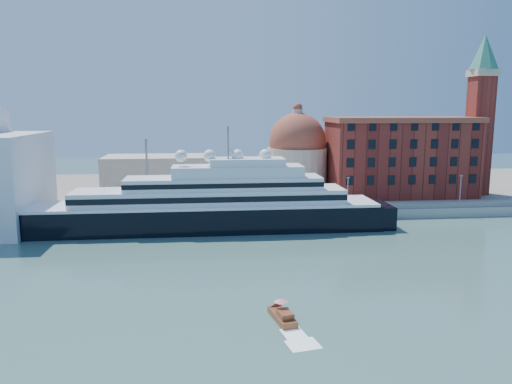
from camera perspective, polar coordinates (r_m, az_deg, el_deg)
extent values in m
plane|color=#345B56|center=(94.68, -2.02, -7.58)|extent=(400.00, 400.00, 0.00)
cube|color=gray|center=(127.23, -3.12, -2.52)|extent=(180.00, 10.00, 2.50)
cube|color=slate|center=(167.54, -3.85, 0.33)|extent=(260.00, 72.00, 2.00)
cube|color=slate|center=(122.45, -3.01, -2.12)|extent=(180.00, 0.10, 1.20)
cube|color=black|center=(116.10, -6.28, -3.20)|extent=(82.94, 12.76, 6.91)
cone|color=black|center=(124.27, -26.85, -3.34)|extent=(10.63, 12.76, 12.76)
cube|color=black|center=(123.09, 13.43, -2.77)|extent=(6.38, 11.70, 6.38)
cube|color=white|center=(115.34, -6.31, -1.39)|extent=(80.81, 12.97, 0.64)
cube|color=white|center=(115.00, -5.27, -0.44)|extent=(61.67, 10.63, 3.19)
cube|color=black|center=(109.77, -5.23, -0.92)|extent=(61.67, 0.15, 1.28)
cube|color=white|center=(114.60, -3.70, 1.05)|extent=(44.66, 9.57, 2.76)
cube|color=white|center=(114.41, -2.12, 2.40)|extent=(29.77, 8.51, 2.55)
cube|color=white|center=(114.32, -1.06, 3.47)|extent=(17.01, 7.44, 1.70)
cylinder|color=slate|center=(113.64, -3.21, 5.68)|extent=(0.32, 0.32, 7.44)
sphere|color=white|center=(113.85, -8.56, 4.09)|extent=(2.76, 2.76, 2.76)
sphere|color=white|center=(113.75, -5.34, 4.15)|extent=(2.76, 2.76, 2.76)
sphere|color=white|center=(114.01, -2.13, 4.20)|extent=(2.76, 2.76, 2.76)
sphere|color=white|center=(114.62, 1.06, 4.23)|extent=(2.76, 2.76, 2.76)
cube|color=white|center=(117.50, -22.40, -4.58)|extent=(12.82, 4.34, 1.71)
cube|color=white|center=(116.59, -21.44, -3.92)|extent=(4.28, 2.69, 1.28)
cube|color=maroon|center=(68.60, 3.01, -14.14)|extent=(3.26, 6.56, 1.05)
cube|color=maroon|center=(67.35, 3.33, -13.79)|extent=(2.14, 2.89, 0.84)
cylinder|color=slate|center=(68.54, 2.87, -12.97)|extent=(0.06, 0.06, 1.67)
cone|color=red|center=(68.18, 2.88, -12.24)|extent=(1.88, 1.88, 0.42)
cube|color=maroon|center=(154.43, 16.16, 3.68)|extent=(42.00, 18.00, 22.00)
cube|color=brown|center=(153.74, 16.36, 7.94)|extent=(43.00, 19.00, 1.50)
cube|color=maroon|center=(164.53, 24.07, 5.84)|extent=(6.00, 6.00, 35.00)
cube|color=beige|center=(164.61, 24.52, 12.27)|extent=(7.00, 7.00, 2.00)
cone|color=#3C8469|center=(165.08, 24.67, 14.34)|extent=(8.40, 8.40, 10.00)
cylinder|color=beige|center=(152.09, 4.69, 2.42)|extent=(18.00, 18.00, 14.00)
sphere|color=brown|center=(151.23, 4.74, 5.81)|extent=(17.00, 17.00, 17.00)
cylinder|color=beige|center=(150.91, 4.78, 8.84)|extent=(3.00, 3.00, 3.00)
cube|color=beige|center=(148.42, -0.50, 1.50)|extent=(18.00, 14.00, 10.00)
cube|color=beige|center=(150.20, -11.27, 1.79)|extent=(30.00, 16.00, 12.00)
cylinder|color=slate|center=(125.39, -16.89, -0.66)|extent=(0.24, 0.24, 8.00)
cube|color=slate|center=(124.75, -16.98, 1.19)|extent=(0.80, 0.30, 0.25)
cylinder|color=slate|center=(123.28, -3.07, -0.43)|extent=(0.24, 0.24, 8.00)
cube|color=slate|center=(122.63, -3.08, 1.46)|extent=(0.80, 0.30, 0.25)
cylinder|color=slate|center=(128.35, 10.43, -0.17)|extent=(0.24, 0.24, 8.00)
cube|color=slate|center=(127.73, 10.49, 1.64)|extent=(0.80, 0.30, 0.25)
cylinder|color=slate|center=(139.82, 22.31, 0.06)|extent=(0.24, 0.24, 8.00)
cube|color=slate|center=(139.25, 22.41, 1.72)|extent=(0.80, 0.30, 0.25)
cylinder|color=slate|center=(125.09, -12.33, 1.83)|extent=(0.50, 0.50, 18.00)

